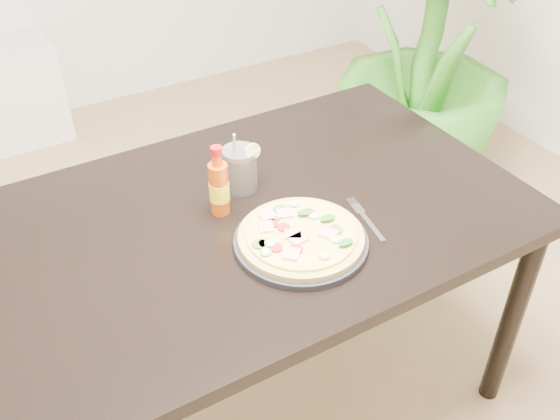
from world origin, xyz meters
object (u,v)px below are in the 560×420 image
dining_table (257,235)px  hot_sauce_bottle (219,187)px  fork (365,218)px  plate (301,242)px  cola_cup (240,170)px  pizza (300,235)px  houseplant (428,52)px

dining_table → hot_sauce_bottle: hot_sauce_bottle is taller
fork → plate: bearing=-169.5°
plate → cola_cup: 0.29m
pizza → houseplant: 1.46m
dining_table → hot_sauce_bottle: bearing=152.7°
dining_table → pizza: bearing=-81.5°
fork → cola_cup: bearing=136.4°
plate → pizza: bearing=147.5°
pizza → dining_table: bearing=98.5°
houseplant → plate: bearing=-143.7°
hot_sauce_bottle → fork: size_ratio=1.04×
fork → houseplant: (0.98, 0.86, -0.09)m
plate → fork: bearing=0.7°
pizza → hot_sauce_bottle: hot_sauce_bottle is taller
dining_table → houseplant: (1.20, 0.69, 0.00)m
cola_cup → plate: bearing=-87.0°
pizza → hot_sauce_bottle: bearing=116.7°
dining_table → plate: size_ratio=4.29×
cola_cup → houseplant: houseplant is taller
plate → pizza: size_ratio=1.07×
hot_sauce_bottle → fork: 0.38m
dining_table → cola_cup: size_ratio=7.72×
fork → pizza: bearing=-169.8°
dining_table → plate: (0.03, -0.17, 0.09)m
dining_table → houseplant: houseplant is taller
dining_table → cola_cup: (0.01, 0.11, 0.14)m
fork → houseplant: houseplant is taller
dining_table → fork: 0.29m
hot_sauce_bottle → houseplant: 1.44m
hot_sauce_bottle → houseplant: bearing=26.7°
hot_sauce_bottle → cola_cup: 0.12m
plate → pizza: pizza is taller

